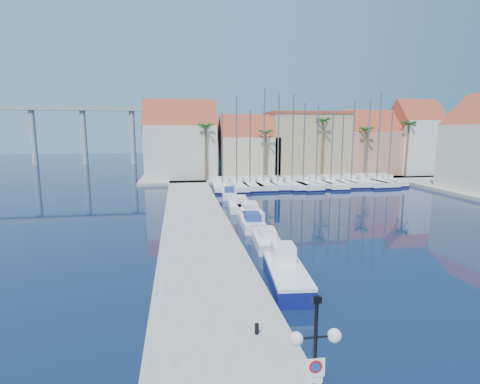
# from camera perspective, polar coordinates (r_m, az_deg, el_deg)

# --- Properties ---
(ground) EXTENTS (260.00, 260.00, 0.00)m
(ground) POSITION_cam_1_polar(r_m,az_deg,el_deg) (23.78, 18.04, -12.79)
(ground) COLOR black
(ground) RESTS_ON ground
(quay_west) EXTENTS (6.00, 77.00, 0.50)m
(quay_west) POSITION_cam_1_polar(r_m,az_deg,el_deg) (34.05, -6.61, -5.16)
(quay_west) COLOR gray
(quay_west) RESTS_ON ground
(shore_north) EXTENTS (54.00, 16.00, 0.50)m
(shore_north) POSITION_cam_1_polar(r_m,az_deg,el_deg) (70.99, 7.45, 2.47)
(shore_north) COLOR gray
(shore_north) RESTS_ON ground
(lamp_post) EXTENTS (1.41, 0.39, 4.16)m
(lamp_post) POSITION_cam_1_polar(r_m,az_deg,el_deg) (10.71, 11.39, -22.21)
(lamp_post) COLOR black
(lamp_post) RESTS_ON quay_west
(bollard) EXTENTS (0.18, 0.18, 0.45)m
(bollard) POSITION_cam_1_polar(r_m,az_deg,el_deg) (16.41, 2.57, -20.11)
(bollard) COLOR black
(bollard) RESTS_ON quay_west
(fishing_boat) EXTENTS (2.56, 6.10, 2.08)m
(fishing_boat) POSITION_cam_1_polar(r_m,az_deg,el_deg) (22.15, 7.05, -12.13)
(fishing_boat) COLOR navy
(fishing_boat) RESTS_ON ground
(motorboat_west_0) EXTENTS (2.25, 5.70, 1.40)m
(motorboat_west_0) POSITION_cam_1_polar(r_m,az_deg,el_deg) (29.20, 3.97, -7.09)
(motorboat_west_0) COLOR white
(motorboat_west_0) RESTS_ON ground
(motorboat_west_1) EXTENTS (2.24, 6.13, 1.40)m
(motorboat_west_1) POSITION_cam_1_polar(r_m,az_deg,el_deg) (34.47, 1.76, -4.48)
(motorboat_west_1) COLOR white
(motorboat_west_1) RESTS_ON ground
(motorboat_west_2) EXTENTS (2.23, 6.62, 1.40)m
(motorboat_west_2) POSITION_cam_1_polar(r_m,az_deg,el_deg) (39.30, 1.36, -2.73)
(motorboat_west_2) COLOR white
(motorboat_west_2) RESTS_ON ground
(motorboat_west_3) EXTENTS (2.86, 7.43, 1.40)m
(motorboat_west_3) POSITION_cam_1_polar(r_m,az_deg,el_deg) (42.74, -0.24, -1.74)
(motorboat_west_3) COLOR white
(motorboat_west_3) RESTS_ON ground
(motorboat_west_4) EXTENTS (2.21, 5.60, 1.40)m
(motorboat_west_4) POSITION_cam_1_polar(r_m,az_deg,el_deg) (49.47, -1.69, -0.20)
(motorboat_west_4) COLOR white
(motorboat_west_4) RESTS_ON ground
(motorboat_west_5) EXTENTS (2.09, 5.68, 1.40)m
(motorboat_west_5) POSITION_cam_1_polar(r_m,az_deg,el_deg) (53.70, -1.53, 0.57)
(motorboat_west_5) COLOR white
(motorboat_west_5) RESTS_ON ground
(motorboat_west_6) EXTENTS (2.46, 6.80, 1.40)m
(motorboat_west_6) POSITION_cam_1_polar(r_m,az_deg,el_deg) (59.07, -2.09, 1.39)
(motorboat_west_6) COLOR white
(motorboat_west_6) RESTS_ON ground
(sailboat_0) EXTENTS (3.35, 10.93, 11.43)m
(sailboat_0) POSITION_cam_1_polar(r_m,az_deg,el_deg) (56.45, -2.73, 1.06)
(sailboat_0) COLOR white
(sailboat_0) RESTS_ON ground
(sailboat_1) EXTENTS (3.18, 10.67, 13.55)m
(sailboat_1) POSITION_cam_1_polar(r_m,az_deg,el_deg) (56.47, -0.60, 1.10)
(sailboat_1) COLOR white
(sailboat_1) RESTS_ON ground
(sailboat_2) EXTENTS (2.97, 9.68, 11.59)m
(sailboat_2) POSITION_cam_1_polar(r_m,az_deg,el_deg) (56.89, 1.38, 1.15)
(sailboat_2) COLOR white
(sailboat_2) RESTS_ON ground
(sailboat_3) EXTENTS (3.33, 10.47, 14.84)m
(sailboat_3) POSITION_cam_1_polar(r_m,az_deg,el_deg) (57.70, 3.53, 1.28)
(sailboat_3) COLOR white
(sailboat_3) RESTS_ON ground
(sailboat_4) EXTENTS (2.56, 9.18, 14.17)m
(sailboat_4) POSITION_cam_1_polar(r_m,az_deg,el_deg) (57.93, 5.62, 1.30)
(sailboat_4) COLOR white
(sailboat_4) RESTS_ON ground
(sailboat_5) EXTENTS (3.09, 10.04, 14.00)m
(sailboat_5) POSITION_cam_1_polar(r_m,az_deg,el_deg) (58.31, 7.70, 1.30)
(sailboat_5) COLOR white
(sailboat_5) RESTS_ON ground
(sailboat_6) EXTENTS (3.47, 10.84, 12.77)m
(sailboat_6) POSITION_cam_1_polar(r_m,az_deg,el_deg) (58.82, 9.33, 1.30)
(sailboat_6) COLOR white
(sailboat_6) RESTS_ON ground
(sailboat_7) EXTENTS (2.72, 9.25, 12.38)m
(sailboat_7) POSITION_cam_1_polar(r_m,az_deg,el_deg) (60.23, 11.29, 1.45)
(sailboat_7) COLOR white
(sailboat_7) RESTS_ON ground
(sailboat_8) EXTENTS (3.39, 10.51, 11.57)m
(sailboat_8) POSITION_cam_1_polar(r_m,az_deg,el_deg) (60.48, 13.45, 1.38)
(sailboat_8) COLOR white
(sailboat_8) RESTS_ON ground
(sailboat_9) EXTENTS (2.34, 8.76, 11.21)m
(sailboat_9) POSITION_cam_1_polar(r_m,az_deg,el_deg) (61.61, 14.91, 1.48)
(sailboat_9) COLOR white
(sailboat_9) RESTS_ON ground
(sailboat_10) EXTENTS (2.77, 9.85, 13.14)m
(sailboat_10) POSITION_cam_1_polar(r_m,az_deg,el_deg) (62.87, 16.34, 1.58)
(sailboat_10) COLOR white
(sailboat_10) RESTS_ON ground
(sailboat_11) EXTENTS (3.36, 10.61, 13.57)m
(sailboat_11) POSITION_cam_1_polar(r_m,az_deg,el_deg) (63.62, 18.37, 1.56)
(sailboat_11) COLOR white
(sailboat_11) RESTS_ON ground
(sailboat_12) EXTENTS (3.18, 10.43, 14.72)m
(sailboat_12) POSITION_cam_1_polar(r_m,az_deg,el_deg) (64.61, 19.78, 1.62)
(sailboat_12) COLOR white
(sailboat_12) RESTS_ON ground
(sailboat_13) EXTENTS (2.41, 8.83, 11.97)m
(sailboat_13) POSITION_cam_1_polar(r_m,az_deg,el_deg) (65.79, 21.43, 1.64)
(sailboat_13) COLOR white
(sailboat_13) RESTS_ON ground
(building_0) EXTENTS (12.30, 9.00, 13.50)m
(building_0) POSITION_cam_1_polar(r_m,az_deg,el_deg) (66.46, -9.06, 7.39)
(building_0) COLOR beige
(building_0) RESTS_ON shore_north
(building_1) EXTENTS (10.30, 8.00, 11.00)m
(building_1) POSITION_cam_1_polar(r_m,az_deg,el_deg) (67.68, 1.25, 6.50)
(building_1) COLOR beige
(building_1) RESTS_ON shore_north
(building_2) EXTENTS (14.20, 10.20, 11.50)m
(building_2) POSITION_cam_1_polar(r_m,az_deg,el_deg) (71.45, 9.87, 7.29)
(building_2) COLOR tan
(building_2) RESTS_ON shore_north
(building_3) EXTENTS (10.30, 8.00, 12.00)m
(building_3) POSITION_cam_1_polar(r_m,az_deg,el_deg) (75.37, 18.83, 6.73)
(building_3) COLOR tan
(building_3) RESTS_ON shore_north
(building_4) EXTENTS (8.30, 8.00, 14.00)m
(building_4) POSITION_cam_1_polar(r_m,az_deg,el_deg) (79.14, 25.01, 7.26)
(building_4) COLOR silver
(building_4) RESTS_ON shore_north
(palm_0) EXTENTS (2.60, 2.60, 10.15)m
(palm_0) POSITION_cam_1_polar(r_m,az_deg,el_deg) (61.59, -5.30, 9.68)
(palm_0) COLOR brown
(palm_0) RESTS_ON shore_north
(palm_1) EXTENTS (2.60, 2.60, 9.15)m
(palm_1) POSITION_cam_1_polar(r_m,az_deg,el_deg) (63.12, 3.91, 8.84)
(palm_1) COLOR brown
(palm_1) RESTS_ON shore_north
(palm_2) EXTENTS (2.60, 2.60, 11.15)m
(palm_2) POSITION_cam_1_polar(r_m,az_deg,el_deg) (66.14, 12.53, 10.30)
(palm_2) COLOR brown
(palm_2) RESTS_ON shore_north
(palm_3) EXTENTS (2.60, 2.60, 9.65)m
(palm_3) POSITION_cam_1_polar(r_m,az_deg,el_deg) (69.49, 18.70, 8.81)
(palm_3) COLOR brown
(palm_3) RESTS_ON shore_north
(palm_4) EXTENTS (2.60, 2.60, 10.65)m
(palm_4) POSITION_cam_1_polar(r_m,az_deg,el_deg) (73.58, 24.32, 9.22)
(palm_4) COLOR brown
(palm_4) RESTS_ON shore_north
(viaduct) EXTENTS (48.00, 2.20, 14.45)m
(viaduct) POSITION_cam_1_polar(r_m,az_deg,el_deg) (105.38, -25.51, 9.35)
(viaduct) COLOR #9E9E99
(viaduct) RESTS_ON ground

